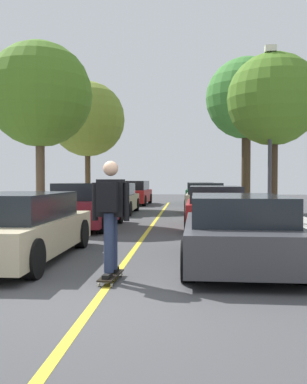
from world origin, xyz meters
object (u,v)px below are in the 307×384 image
(street_tree_left_nearest, at_px, (40,95))
(street_tree_right_nearest, at_px, (273,100))
(parked_car_left_nearest, at_px, (18,227))
(street_tree_left_near, at_px, (88,119))
(parked_car_left_farthest, at_px, (134,193))
(parked_car_right_farthest, at_px, (200,193))
(parked_car_left_near, at_px, (86,206))
(skateboarder, at_px, (110,210))
(skateboard, at_px, (111,276))
(street_tree_right_near, at_px, (246,99))
(streetlamp, at_px, (270,122))
(parked_car_left_far, at_px, (115,199))
(parked_car_right_far, at_px, (205,197))
(parked_car_right_near, at_px, (215,207))
(parked_car_right_nearest, at_px, (238,229))

(street_tree_left_nearest, height_order, street_tree_right_nearest, street_tree_left_nearest)
(parked_car_left_nearest, distance_m, street_tree_right_nearest, 9.66)
(street_tree_left_near, relative_size, street_tree_right_nearest, 1.17)
(parked_car_left_farthest, bearing_deg, street_tree_left_nearest, -99.64)
(parked_car_right_farthest, xyz_separation_m, street_tree_right_nearest, (1.95, -13.49, 3.51))
(parked_car_left_near, bearing_deg, skateboarder, -74.07)
(skateboard, height_order, skateboarder, skateboarder)
(street_tree_left_near, bearing_deg, skateboard, -75.86)
(street_tree_right_near, height_order, streetlamp, street_tree_right_near)
(street_tree_right_nearest, distance_m, streetlamp, 0.99)
(parked_car_left_far, xyz_separation_m, street_tree_left_near, (-1.96, 2.91, 4.07))
(parked_car_right_far, height_order, street_tree_left_nearest, street_tree_left_nearest)
(parked_car_left_nearest, bearing_deg, street_tree_right_nearest, 47.01)
(street_tree_right_nearest, bearing_deg, parked_car_left_farthest, 117.21)
(parked_car_right_near, distance_m, street_tree_left_nearest, 7.33)
(parked_car_right_nearest, bearing_deg, parked_car_left_nearest, 178.23)
(parked_car_left_farthest, distance_m, streetlamp, 14.04)
(street_tree_left_near, xyz_separation_m, streetlamp, (7.87, -8.40, -1.35))
(street_tree_left_nearest, distance_m, street_tree_right_nearest, 8.10)
(street_tree_left_nearest, bearing_deg, parked_car_right_nearest, -49.17)
(parked_car_right_far, relative_size, street_tree_left_near, 0.68)
(street_tree_left_nearest, relative_size, street_tree_left_near, 0.96)
(parked_car_left_farthest, height_order, streetlamp, streetlamp)
(parked_car_right_nearest, height_order, streetlamp, streetlamp)
(parked_car_right_nearest, relative_size, street_tree_left_near, 0.65)
(parked_car_right_near, relative_size, parked_car_right_far, 0.94)
(parked_car_right_near, bearing_deg, parked_car_left_near, -175.91)
(street_tree_right_near, height_order, skateboarder, street_tree_right_near)
(parked_car_right_nearest, bearing_deg, parked_car_right_near, 90.01)
(parked_car_left_nearest, distance_m, street_tree_left_nearest, 8.22)
(skateboard, bearing_deg, streetlamp, 63.29)
(skateboarder, bearing_deg, street_tree_left_nearest, 115.16)
(parked_car_left_far, height_order, skateboarder, skateboarder)
(skateboarder, bearing_deg, parked_car_right_farthest, 84.50)
(parked_car_right_nearest, relative_size, street_tree_right_near, 0.59)
(parked_car_left_nearest, distance_m, parked_car_left_near, 5.66)
(street_tree_left_near, distance_m, streetlamp, 11.60)
(streetlamp, xyz_separation_m, skateboarder, (-3.84, -7.66, -2.30))
(streetlamp, bearing_deg, street_tree_left_nearest, 173.26)
(skateboard, distance_m, skateboarder, 1.01)
(parked_car_left_farthest, relative_size, parked_car_right_near, 1.05)
(parked_car_right_farthest, height_order, skateboarder, skateboarder)
(street_tree_right_nearest, relative_size, skateboard, 6.59)
(parked_car_left_nearest, relative_size, parked_car_right_far, 1.01)
(street_tree_right_nearest, height_order, skateboard, street_tree_right_nearest)
(parked_car_right_near, xyz_separation_m, parked_car_right_far, (-0.00, 6.96, 0.03))
(parked_car_left_farthest, distance_m, skateboarder, 20.22)
(skateboarder, bearing_deg, street_tree_right_nearest, 63.75)
(parked_car_right_near, distance_m, parked_car_right_far, 6.96)
(parked_car_left_nearest, relative_size, street_tree_right_near, 0.62)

